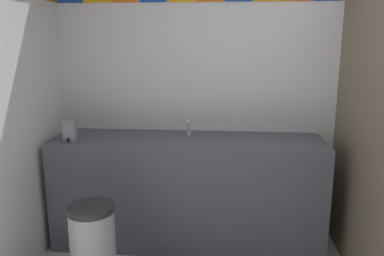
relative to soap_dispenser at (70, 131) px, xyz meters
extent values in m
cube|color=silver|center=(1.77, 0.50, 0.36)|extent=(3.99, 0.08, 2.68)
cube|color=#4C515B|center=(0.90, 0.17, -0.53)|extent=(2.17, 0.58, 0.90)
cube|color=#4C515B|center=(0.90, 0.44, -0.12)|extent=(2.17, 0.03, 0.08)
cylinder|color=white|center=(0.90, 0.14, -0.13)|extent=(0.34, 0.34, 0.10)
cylinder|color=silver|center=(0.90, 0.28, -0.05)|extent=(0.04, 0.04, 0.05)
cylinder|color=silver|center=(0.90, 0.23, 0.02)|extent=(0.02, 0.06, 0.09)
cube|color=gray|center=(0.00, 0.00, 0.00)|extent=(0.09, 0.07, 0.16)
cylinder|color=black|center=(0.00, -0.04, -0.06)|extent=(0.02, 0.02, 0.03)
cube|color=#726651|center=(2.15, -0.21, 0.07)|extent=(0.04, 1.33, 2.09)
cylinder|color=#999EA3|center=(0.36, -0.61, -0.68)|extent=(0.29, 0.29, 0.60)
cylinder|color=#262628|center=(0.36, -0.61, -0.36)|extent=(0.30, 0.30, 0.04)
camera|label=1|loc=(1.19, -2.80, 0.67)|focal=35.71mm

